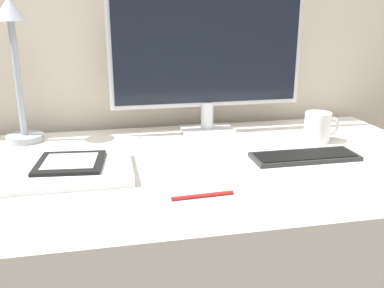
% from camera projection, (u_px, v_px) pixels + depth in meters
% --- Properties ---
extents(desk, '(1.30, 0.76, 0.76)m').
position_uv_depth(desk, '(206.00, 284.00, 1.24)').
color(desk, silver).
rests_on(desk, ground_plane).
extents(monitor, '(0.62, 0.11, 0.45)m').
position_uv_depth(monitor, '(208.00, 53.00, 1.33)').
color(monitor, silver).
rests_on(monitor, desk).
extents(keyboard, '(0.29, 0.10, 0.01)m').
position_uv_depth(keyboard, '(305.00, 156.00, 1.15)').
color(keyboard, '#282828').
rests_on(keyboard, desk).
extents(laptop, '(0.31, 0.23, 0.02)m').
position_uv_depth(laptop, '(67.00, 170.00, 1.04)').
color(laptop, silver).
rests_on(laptop, desk).
extents(ereader, '(0.17, 0.17, 0.01)m').
position_uv_depth(ereader, '(70.00, 163.00, 1.04)').
color(ereader, black).
rests_on(ereader, laptop).
extents(desk_lamp, '(0.11, 0.11, 0.42)m').
position_uv_depth(desk_lamp, '(15.00, 54.00, 1.23)').
color(desk_lamp, '#999EA8').
rests_on(desk_lamp, desk).
extents(coffee_mug, '(0.11, 0.08, 0.09)m').
position_uv_depth(coffee_mug, '(318.00, 127.00, 1.29)').
color(coffee_mug, white).
rests_on(coffee_mug, desk).
extents(pen, '(0.14, 0.02, 0.01)m').
position_uv_depth(pen, '(203.00, 196.00, 0.91)').
color(pen, maroon).
rests_on(pen, desk).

